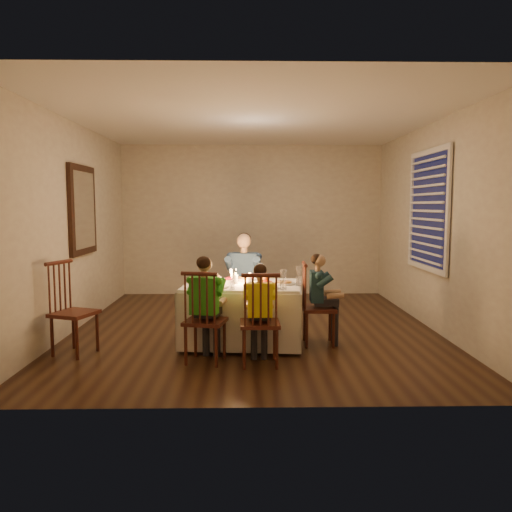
{
  "coord_description": "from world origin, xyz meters",
  "views": [
    {
      "loc": [
        -0.09,
        -6.22,
        1.56
      ],
      "look_at": [
        0.03,
        0.15,
        0.91
      ],
      "focal_mm": 35.0,
      "sensor_mm": 36.0,
      "label": 1
    }
  ],
  "objects_px": {
    "dining_table": "(242,301)",
    "child_yellow": "(260,365)",
    "child_teal": "(318,344)",
    "chair_adult": "(244,327)",
    "chair_extra": "(76,354)",
    "child_green": "(206,362)",
    "chair_near_left": "(206,362)",
    "chair_end": "(318,344)",
    "adult": "(244,327)",
    "serving_bowl": "(213,279)",
    "chair_near_right": "(260,365)"
  },
  "relations": [
    {
      "from": "serving_bowl",
      "to": "chair_near_left",
      "type": "bearing_deg",
      "value": -91.36
    },
    {
      "from": "dining_table",
      "to": "child_yellow",
      "type": "height_order",
      "value": "dining_table"
    },
    {
      "from": "adult",
      "to": "child_green",
      "type": "relative_size",
      "value": 1.14
    },
    {
      "from": "chair_extra",
      "to": "chair_end",
      "type": "bearing_deg",
      "value": -62.73
    },
    {
      "from": "dining_table",
      "to": "child_teal",
      "type": "relative_size",
      "value": 1.36
    },
    {
      "from": "chair_end",
      "to": "child_yellow",
      "type": "height_order",
      "value": "child_yellow"
    },
    {
      "from": "chair_end",
      "to": "chair_extra",
      "type": "bearing_deg",
      "value": 99.33
    },
    {
      "from": "chair_end",
      "to": "child_yellow",
      "type": "distance_m",
      "value": 0.98
    },
    {
      "from": "chair_end",
      "to": "child_yellow",
      "type": "relative_size",
      "value": 0.93
    },
    {
      "from": "chair_near_left",
      "to": "serving_bowl",
      "type": "distance_m",
      "value": 1.14
    },
    {
      "from": "chair_adult",
      "to": "child_yellow",
      "type": "relative_size",
      "value": 0.93
    },
    {
      "from": "chair_near_left",
      "to": "child_teal",
      "type": "height_order",
      "value": "child_teal"
    },
    {
      "from": "chair_near_right",
      "to": "chair_end",
      "type": "xyz_separation_m",
      "value": [
        0.68,
        0.71,
        0.0
      ]
    },
    {
      "from": "chair_near_left",
      "to": "dining_table",
      "type": "bearing_deg",
      "value": -105.58
    },
    {
      "from": "child_green",
      "to": "child_yellow",
      "type": "xyz_separation_m",
      "value": [
        0.54,
        -0.1,
        0.0
      ]
    },
    {
      "from": "chair_adult",
      "to": "chair_extra",
      "type": "distance_m",
      "value": 2.1
    },
    {
      "from": "dining_table",
      "to": "chair_near_left",
      "type": "relative_size",
      "value": 1.5
    },
    {
      "from": "chair_adult",
      "to": "dining_table",
      "type": "bearing_deg",
      "value": -83.71
    },
    {
      "from": "dining_table",
      "to": "chair_extra",
      "type": "bearing_deg",
      "value": -162.87
    },
    {
      "from": "chair_extra",
      "to": "child_yellow",
      "type": "height_order",
      "value": "child_yellow"
    },
    {
      "from": "chair_extra",
      "to": "serving_bowl",
      "type": "relative_size",
      "value": 5.03
    },
    {
      "from": "adult",
      "to": "chair_adult",
      "type": "bearing_deg",
      "value": -82.57
    },
    {
      "from": "chair_near_left",
      "to": "chair_extra",
      "type": "relative_size",
      "value": 0.94
    },
    {
      "from": "child_teal",
      "to": "chair_near_left",
      "type": "bearing_deg",
      "value": 118.83
    },
    {
      "from": "chair_near_left",
      "to": "serving_bowl",
      "type": "height_order",
      "value": "serving_bowl"
    },
    {
      "from": "adult",
      "to": "child_teal",
      "type": "bearing_deg",
      "value": -36.26
    },
    {
      "from": "chair_near_right",
      "to": "child_teal",
      "type": "bearing_deg",
      "value": -135.05
    },
    {
      "from": "chair_end",
      "to": "chair_extra",
      "type": "distance_m",
      "value": 2.63
    },
    {
      "from": "chair_near_right",
      "to": "child_green",
      "type": "height_order",
      "value": "child_green"
    },
    {
      "from": "dining_table",
      "to": "child_yellow",
      "type": "xyz_separation_m",
      "value": [
        0.18,
        -0.76,
        -0.49
      ]
    },
    {
      "from": "chair_end",
      "to": "child_yellow",
      "type": "bearing_deg",
      "value": 138.47
    },
    {
      "from": "chair_extra",
      "to": "child_teal",
      "type": "relative_size",
      "value": 0.96
    },
    {
      "from": "chair_extra",
      "to": "child_teal",
      "type": "bearing_deg",
      "value": -62.73
    },
    {
      "from": "child_teal",
      "to": "chair_adult",
      "type": "bearing_deg",
      "value": 48.75
    },
    {
      "from": "child_green",
      "to": "chair_near_right",
      "type": "bearing_deg",
      "value": -177.31
    },
    {
      "from": "chair_extra",
      "to": "serving_bowl",
      "type": "distance_m",
      "value": 1.69
    },
    {
      "from": "adult",
      "to": "child_yellow",
      "type": "distance_m",
      "value": 1.52
    },
    {
      "from": "chair_extra",
      "to": "chair_near_left",
      "type": "bearing_deg",
      "value": -81.39
    },
    {
      "from": "chair_adult",
      "to": "child_green",
      "type": "bearing_deg",
      "value": -97.58
    },
    {
      "from": "child_green",
      "to": "child_yellow",
      "type": "height_order",
      "value": "child_green"
    },
    {
      "from": "child_yellow",
      "to": "chair_end",
      "type": "bearing_deg",
      "value": -135.05
    },
    {
      "from": "child_yellow",
      "to": "serving_bowl",
      "type": "distance_m",
      "value": 1.33
    },
    {
      "from": "chair_extra",
      "to": "adult",
      "type": "bearing_deg",
      "value": -37.27
    },
    {
      "from": "chair_near_right",
      "to": "child_yellow",
      "type": "distance_m",
      "value": 0.0
    },
    {
      "from": "chair_near_left",
      "to": "child_green",
      "type": "relative_size",
      "value": 0.87
    },
    {
      "from": "chair_end",
      "to": "child_green",
      "type": "height_order",
      "value": "child_green"
    },
    {
      "from": "chair_extra",
      "to": "child_green",
      "type": "xyz_separation_m",
      "value": [
        1.39,
        -0.29,
        0.0
      ]
    },
    {
      "from": "chair_near_right",
      "to": "serving_bowl",
      "type": "xyz_separation_m",
      "value": [
        -0.52,
        1.0,
        0.71
      ]
    },
    {
      "from": "chair_near_right",
      "to": "child_green",
      "type": "bearing_deg",
      "value": -11.5
    },
    {
      "from": "chair_adult",
      "to": "chair_end",
      "type": "relative_size",
      "value": 1.0
    }
  ]
}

